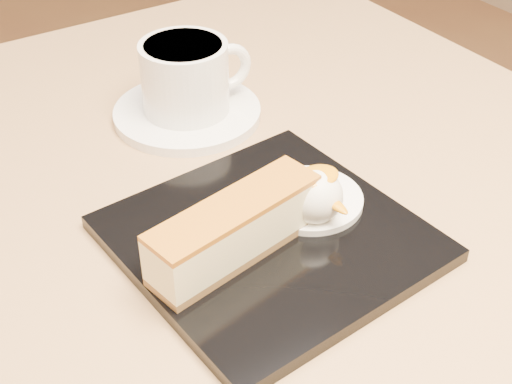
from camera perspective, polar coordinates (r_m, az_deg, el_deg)
table at (r=0.74m, az=-3.03°, el=-9.59°), size 0.80×0.80×0.72m
dessert_plate at (r=0.57m, az=1.10°, el=-3.74°), size 0.24×0.24×0.01m
cheesecake at (r=0.53m, az=-1.68°, el=-2.98°), size 0.15×0.06×0.05m
cream_smear at (r=0.60m, az=4.28°, el=-0.58°), size 0.09×0.09×0.01m
ice_cream_scoop at (r=0.57m, az=4.76°, el=-0.34°), size 0.04×0.04×0.04m
mango_sauce at (r=0.56m, az=4.89°, el=1.25°), size 0.04×0.03×0.01m
mint_sprig at (r=0.60m, az=0.61°, el=0.02°), size 0.04×0.03×0.00m
saucer at (r=0.74m, az=-5.52°, el=6.33°), size 0.15×0.15×0.01m
coffee_cup at (r=0.72m, az=-5.55°, el=9.25°), size 0.12×0.09×0.07m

